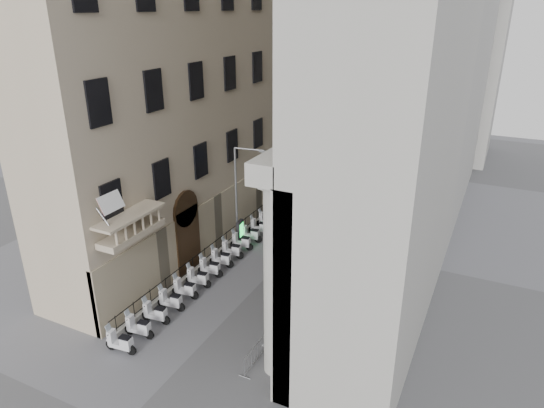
% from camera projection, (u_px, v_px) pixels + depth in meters
% --- Properties ---
extents(far_building, '(22.00, 10.00, 30.00)m').
position_uv_depth(far_building, '(403.00, 17.00, 54.34)').
color(far_building, '#AEABA4').
rests_on(far_building, ground).
extents(iron_fence, '(0.30, 28.00, 1.40)m').
position_uv_depth(iron_fence, '(242.00, 236.00, 36.75)').
color(iron_fence, black).
rests_on(iron_fence, ground).
extents(blue_awning, '(1.60, 3.00, 3.00)m').
position_uv_depth(blue_awning, '(379.00, 217.00, 40.01)').
color(blue_awning, navy).
rests_on(blue_awning, ground).
extents(flag, '(1.00, 1.40, 8.20)m').
position_uv_depth(flag, '(129.00, 333.00, 25.80)').
color(flag, '#9E0C11').
rests_on(flag, ground).
extents(scooter_0, '(1.45, 0.71, 1.50)m').
position_uv_depth(scooter_0, '(122.00, 352.00, 24.42)').
color(scooter_0, silver).
rests_on(scooter_0, ground).
extents(scooter_1, '(1.45, 0.71, 1.50)m').
position_uv_depth(scooter_1, '(140.00, 336.00, 25.57)').
color(scooter_1, silver).
rests_on(scooter_1, ground).
extents(scooter_2, '(1.45, 0.71, 1.50)m').
position_uv_depth(scooter_2, '(157.00, 322.00, 26.72)').
color(scooter_2, silver).
rests_on(scooter_2, ground).
extents(scooter_3, '(1.45, 0.71, 1.50)m').
position_uv_depth(scooter_3, '(172.00, 309.00, 27.87)').
color(scooter_3, silver).
rests_on(scooter_3, ground).
extents(scooter_4, '(1.45, 0.71, 1.50)m').
position_uv_depth(scooter_4, '(186.00, 297.00, 29.02)').
color(scooter_4, silver).
rests_on(scooter_4, ground).
extents(scooter_5, '(1.45, 0.71, 1.50)m').
position_uv_depth(scooter_5, '(199.00, 286.00, 30.17)').
color(scooter_5, silver).
rests_on(scooter_5, ground).
extents(scooter_6, '(1.45, 0.71, 1.50)m').
position_uv_depth(scooter_6, '(211.00, 276.00, 31.32)').
color(scooter_6, silver).
rests_on(scooter_6, ground).
extents(scooter_7, '(1.45, 0.71, 1.50)m').
position_uv_depth(scooter_7, '(222.00, 266.00, 32.46)').
color(scooter_7, silver).
rests_on(scooter_7, ground).
extents(scooter_8, '(1.45, 0.71, 1.50)m').
position_uv_depth(scooter_8, '(232.00, 257.00, 33.61)').
color(scooter_8, silver).
rests_on(scooter_8, ground).
extents(scooter_9, '(1.45, 0.71, 1.50)m').
position_uv_depth(scooter_9, '(242.00, 249.00, 34.76)').
color(scooter_9, silver).
rests_on(scooter_9, ground).
extents(scooter_10, '(1.45, 0.71, 1.50)m').
position_uv_depth(scooter_10, '(251.00, 241.00, 35.91)').
color(scooter_10, silver).
rests_on(scooter_10, ground).
extents(scooter_11, '(1.45, 0.71, 1.50)m').
position_uv_depth(scooter_11, '(259.00, 234.00, 37.06)').
color(scooter_11, silver).
rests_on(scooter_11, ground).
extents(scooter_12, '(1.45, 0.71, 1.50)m').
position_uv_depth(scooter_12, '(267.00, 227.00, 38.21)').
color(scooter_12, silver).
rests_on(scooter_12, ground).
extents(scooter_13, '(1.45, 0.71, 1.50)m').
position_uv_depth(scooter_13, '(275.00, 221.00, 39.36)').
color(scooter_13, silver).
rests_on(scooter_13, ground).
extents(scooter_14, '(1.45, 0.71, 1.50)m').
position_uv_depth(scooter_14, '(282.00, 215.00, 40.51)').
color(scooter_14, silver).
rests_on(scooter_14, ground).
extents(scooter_15, '(1.45, 0.71, 1.50)m').
position_uv_depth(scooter_15, '(289.00, 209.00, 41.66)').
color(scooter_15, silver).
rests_on(scooter_15, ground).
extents(barrier_0, '(0.60, 2.40, 1.10)m').
position_uv_depth(barrier_0, '(256.00, 362.00, 23.73)').
color(barrier_0, '#B0B3B9').
rests_on(barrier_0, ground).
extents(barrier_1, '(0.60, 2.40, 1.10)m').
position_uv_depth(barrier_1, '(278.00, 333.00, 25.81)').
color(barrier_1, '#B0B3B9').
rests_on(barrier_1, ground).
extents(barrier_2, '(0.60, 2.40, 1.10)m').
position_uv_depth(barrier_2, '(297.00, 309.00, 27.90)').
color(barrier_2, '#B0B3B9').
rests_on(barrier_2, ground).
extents(barrier_3, '(0.60, 2.40, 1.10)m').
position_uv_depth(barrier_3, '(312.00, 288.00, 29.98)').
color(barrier_3, '#B0B3B9').
rests_on(barrier_3, ground).
extents(barrier_4, '(0.60, 2.40, 1.10)m').
position_uv_depth(barrier_4, '(326.00, 270.00, 32.06)').
color(barrier_4, '#B0B3B9').
rests_on(barrier_4, ground).
extents(barrier_5, '(0.60, 2.40, 1.10)m').
position_uv_depth(barrier_5, '(338.00, 254.00, 34.14)').
color(barrier_5, '#B0B3B9').
rests_on(barrier_5, ground).
extents(barrier_6, '(0.60, 2.40, 1.10)m').
position_uv_depth(barrier_6, '(349.00, 239.00, 36.23)').
color(barrier_6, '#B0B3B9').
rests_on(barrier_6, ground).
extents(security_tent, '(4.43, 4.43, 3.60)m').
position_uv_depth(security_tent, '(281.00, 179.00, 39.84)').
color(security_tent, silver).
rests_on(security_tent, ground).
extents(street_lamp, '(2.36, 0.43, 7.21)m').
position_uv_depth(street_lamp, '(239.00, 188.00, 34.25)').
color(street_lamp, '#92959A').
rests_on(street_lamp, ground).
extents(info_kiosk, '(0.36, 0.86, 1.77)m').
position_uv_depth(info_kiosk, '(240.00, 232.00, 35.36)').
color(info_kiosk, black).
rests_on(info_kiosk, ground).
extents(pedestrian_a, '(0.74, 0.57, 1.82)m').
position_uv_depth(pedestrian_a, '(353.00, 184.00, 44.86)').
color(pedestrian_a, '#0D1034').
rests_on(pedestrian_a, ground).
extents(pedestrian_b, '(1.09, 0.98, 1.83)m').
position_uv_depth(pedestrian_b, '(341.00, 195.00, 42.26)').
color(pedestrian_b, black).
rests_on(pedestrian_b, ground).
extents(pedestrian_c, '(1.06, 0.93, 1.82)m').
position_uv_depth(pedestrian_c, '(331.00, 177.00, 46.70)').
color(pedestrian_c, black).
rests_on(pedestrian_c, ground).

